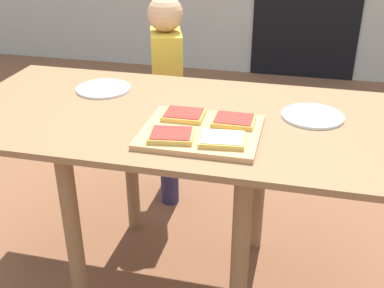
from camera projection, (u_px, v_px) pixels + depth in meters
ground_plane at (177, 276)px, 2.03m from camera, size 16.00×16.00×0.00m
dining_table at (175, 142)px, 1.74m from camera, size 1.57×0.78×0.75m
cutting_board at (201, 132)px, 1.54m from camera, size 0.37×0.32×0.02m
pizza_slice_far_left at (184, 115)px, 1.62m from camera, size 0.14×0.11×0.02m
pizza_slice_far_right at (234, 120)px, 1.57m from camera, size 0.14×0.11×0.02m
pizza_slice_near_right at (222, 139)px, 1.45m from camera, size 0.15×0.12×0.02m
pizza_slice_near_left at (171, 135)px, 1.48m from camera, size 0.15×0.13×0.02m
plate_white_left at (103, 89)px, 1.90m from camera, size 0.21×0.21×0.01m
plate_white_right at (313, 116)px, 1.66m from camera, size 0.21×0.21×0.01m
child_left at (167, 90)px, 2.33m from camera, size 0.21×0.27×1.04m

